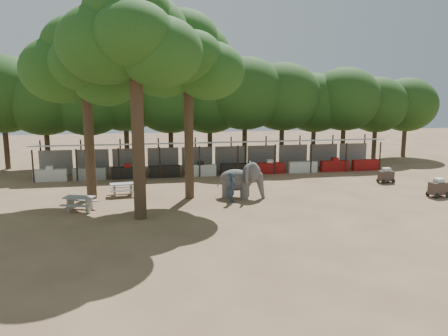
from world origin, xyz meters
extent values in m
plane|color=brown|center=(0.00, 0.00, 0.00)|extent=(100.00, 100.00, 0.00)
cube|color=#92949A|center=(0.00, 14.00, 2.50)|extent=(28.00, 2.99, 0.39)
cylinder|color=#2D2319|center=(-12.60, 12.65, 1.20)|extent=(0.12, 0.12, 2.40)
cylinder|color=#2D2319|center=(-12.60, 15.35, 1.40)|extent=(0.12, 0.12, 2.80)
cube|color=silver|center=(-12.60, 12.90, 0.45)|extent=(2.38, 0.50, 0.90)
cube|color=gray|center=(-12.60, 15.30, 1.00)|extent=(2.52, 0.12, 2.00)
cylinder|color=#2D2319|center=(-9.80, 12.65, 1.20)|extent=(0.12, 0.12, 2.40)
cylinder|color=#2D2319|center=(-9.80, 15.35, 1.40)|extent=(0.12, 0.12, 2.80)
cube|color=gray|center=(-9.80, 12.90, 0.45)|extent=(2.38, 0.50, 0.90)
cube|color=gray|center=(-9.80, 15.30, 1.00)|extent=(2.52, 0.12, 2.00)
cylinder|color=#2D2319|center=(-7.00, 12.65, 1.20)|extent=(0.12, 0.12, 2.40)
cylinder|color=#2D2319|center=(-7.00, 15.35, 1.40)|extent=(0.12, 0.12, 2.80)
cube|color=black|center=(-7.00, 12.90, 0.45)|extent=(2.38, 0.50, 0.90)
cube|color=gray|center=(-7.00, 15.30, 1.00)|extent=(2.52, 0.12, 2.00)
cylinder|color=#2D2319|center=(-4.20, 12.65, 1.20)|extent=(0.12, 0.12, 2.40)
cylinder|color=#2D2319|center=(-4.20, 15.35, 1.40)|extent=(0.12, 0.12, 2.80)
cube|color=black|center=(-4.20, 12.90, 0.45)|extent=(2.38, 0.50, 0.90)
cube|color=gray|center=(-4.20, 15.30, 1.00)|extent=(2.52, 0.12, 2.00)
cylinder|color=#2D2319|center=(-1.40, 12.65, 1.20)|extent=(0.12, 0.12, 2.40)
cylinder|color=#2D2319|center=(-1.40, 15.35, 1.40)|extent=(0.12, 0.12, 2.80)
cube|color=silver|center=(-1.40, 12.90, 0.45)|extent=(2.38, 0.50, 0.90)
cube|color=gray|center=(-1.40, 15.30, 1.00)|extent=(2.52, 0.12, 2.00)
cylinder|color=#2D2319|center=(1.40, 12.65, 1.20)|extent=(0.12, 0.12, 2.40)
cylinder|color=#2D2319|center=(1.40, 15.35, 1.40)|extent=(0.12, 0.12, 2.80)
cube|color=black|center=(1.40, 12.90, 0.45)|extent=(2.38, 0.50, 0.90)
cube|color=gray|center=(1.40, 15.30, 1.00)|extent=(2.52, 0.12, 2.00)
cylinder|color=#2D2319|center=(4.20, 12.65, 1.20)|extent=(0.12, 0.12, 2.40)
cylinder|color=#2D2319|center=(4.20, 15.35, 1.40)|extent=(0.12, 0.12, 2.80)
cube|color=maroon|center=(4.20, 12.90, 0.45)|extent=(2.38, 0.50, 0.90)
cube|color=gray|center=(4.20, 15.30, 1.00)|extent=(2.52, 0.12, 2.00)
cylinder|color=#2D2319|center=(7.00, 12.65, 1.20)|extent=(0.12, 0.12, 2.40)
cylinder|color=#2D2319|center=(7.00, 15.35, 1.40)|extent=(0.12, 0.12, 2.80)
cube|color=silver|center=(7.00, 12.90, 0.45)|extent=(2.38, 0.50, 0.90)
cube|color=gray|center=(7.00, 15.30, 1.00)|extent=(2.52, 0.12, 2.00)
cylinder|color=#2D2319|center=(9.80, 12.65, 1.20)|extent=(0.12, 0.12, 2.40)
cylinder|color=#2D2319|center=(9.80, 15.35, 1.40)|extent=(0.12, 0.12, 2.80)
cube|color=maroon|center=(9.80, 12.90, 0.45)|extent=(2.38, 0.50, 0.90)
cube|color=gray|center=(9.80, 15.30, 1.00)|extent=(2.52, 0.12, 2.00)
cylinder|color=#2D2319|center=(12.60, 12.65, 1.20)|extent=(0.12, 0.12, 2.40)
cylinder|color=#2D2319|center=(12.60, 15.35, 1.40)|extent=(0.12, 0.12, 2.80)
cube|color=maroon|center=(12.60, 12.90, 0.45)|extent=(2.38, 0.50, 0.90)
cube|color=gray|center=(12.60, 15.30, 1.00)|extent=(2.52, 0.12, 2.00)
cylinder|color=#332316|center=(-9.00, 7.00, 4.60)|extent=(0.60, 0.60, 9.20)
cone|color=#332316|center=(-9.00, 7.00, 9.20)|extent=(0.57, 0.57, 2.88)
ellipsoid|color=#13430D|center=(-10.40, 7.30, 7.82)|extent=(4.80, 4.80, 3.94)
ellipsoid|color=#13430D|center=(-7.80, 6.40, 7.42)|extent=(4.20, 4.20, 3.44)
ellipsoid|color=#13430D|center=(-8.80, 8.10, 8.42)|extent=(5.20, 5.20, 4.26)
ellipsoid|color=#13430D|center=(-9.00, 5.70, 8.12)|extent=(3.80, 3.80, 3.12)
ellipsoid|color=#13430D|center=(-9.30, 7.20, 9.22)|extent=(4.40, 4.40, 3.61)
cylinder|color=#332316|center=(-6.00, 2.00, 5.20)|extent=(0.64, 0.64, 10.40)
cone|color=#332316|center=(-6.00, 2.00, 10.40)|extent=(0.61, 0.61, 3.25)
ellipsoid|color=#13430D|center=(-7.40, 2.30, 8.84)|extent=(4.80, 4.80, 3.94)
ellipsoid|color=#13430D|center=(-4.80, 1.40, 8.44)|extent=(4.20, 4.20, 3.44)
ellipsoid|color=#13430D|center=(-5.80, 3.10, 9.44)|extent=(5.20, 5.20, 4.26)
ellipsoid|color=#13430D|center=(-6.00, 0.70, 9.14)|extent=(3.80, 3.80, 3.12)
ellipsoid|color=#13430D|center=(-6.30, 2.20, 10.24)|extent=(4.40, 4.40, 3.61)
cylinder|color=#332316|center=(-3.00, 6.00, 4.80)|extent=(0.56, 0.56, 9.60)
cone|color=#332316|center=(-3.00, 6.00, 9.60)|extent=(0.53, 0.53, 3.00)
ellipsoid|color=#13430D|center=(-4.40, 6.30, 8.16)|extent=(4.80, 4.80, 3.94)
ellipsoid|color=#13430D|center=(-1.80, 5.40, 7.76)|extent=(4.20, 4.20, 3.44)
ellipsoid|color=#13430D|center=(-2.80, 7.10, 8.76)|extent=(5.20, 5.20, 4.26)
ellipsoid|color=#13430D|center=(-3.00, 4.70, 8.46)|extent=(3.80, 3.80, 3.12)
ellipsoid|color=#13430D|center=(-3.30, 6.20, 9.56)|extent=(4.40, 4.40, 3.61)
cylinder|color=#332316|center=(-16.67, 19.00, 1.87)|extent=(0.44, 0.44, 3.74)
ellipsoid|color=#163510|center=(-16.67, 19.00, 5.53)|extent=(6.46, 5.95, 5.61)
cylinder|color=#332316|center=(-13.33, 19.00, 1.87)|extent=(0.44, 0.44, 3.74)
ellipsoid|color=#163510|center=(-13.33, 19.00, 5.53)|extent=(6.46, 5.95, 5.61)
cylinder|color=#332316|center=(-10.00, 19.00, 1.87)|extent=(0.44, 0.44, 3.74)
ellipsoid|color=#163510|center=(-10.00, 19.00, 5.53)|extent=(6.46, 5.95, 5.61)
cylinder|color=#332316|center=(-6.67, 19.00, 1.87)|extent=(0.44, 0.44, 3.74)
ellipsoid|color=#163510|center=(-6.67, 19.00, 5.53)|extent=(6.46, 5.95, 5.61)
cylinder|color=#332316|center=(-3.33, 19.00, 1.87)|extent=(0.44, 0.44, 3.74)
ellipsoid|color=#163510|center=(-3.33, 19.00, 5.53)|extent=(6.46, 5.95, 5.61)
cylinder|color=#332316|center=(0.00, 19.00, 1.87)|extent=(0.44, 0.44, 3.74)
ellipsoid|color=#163510|center=(0.00, 19.00, 5.53)|extent=(6.46, 5.95, 5.61)
cylinder|color=#332316|center=(3.33, 19.00, 1.87)|extent=(0.44, 0.44, 3.74)
ellipsoid|color=#163510|center=(3.33, 19.00, 5.53)|extent=(6.46, 5.95, 5.61)
cylinder|color=#332316|center=(6.67, 19.00, 1.87)|extent=(0.44, 0.44, 3.74)
ellipsoid|color=#163510|center=(6.67, 19.00, 5.53)|extent=(6.46, 5.95, 5.61)
cylinder|color=#332316|center=(10.00, 19.00, 1.87)|extent=(0.44, 0.44, 3.74)
ellipsoid|color=#163510|center=(10.00, 19.00, 5.53)|extent=(6.46, 5.95, 5.61)
cylinder|color=#332316|center=(13.33, 19.00, 1.87)|extent=(0.44, 0.44, 3.74)
ellipsoid|color=#163510|center=(13.33, 19.00, 5.53)|extent=(6.46, 5.95, 5.61)
cylinder|color=#332316|center=(16.67, 19.00, 1.87)|extent=(0.44, 0.44, 3.74)
ellipsoid|color=#163510|center=(16.67, 19.00, 5.53)|extent=(6.46, 5.95, 5.61)
cylinder|color=#332316|center=(20.00, 19.00, 1.87)|extent=(0.44, 0.44, 3.74)
ellipsoid|color=#163510|center=(20.00, 19.00, 5.53)|extent=(6.46, 5.95, 5.61)
ellipsoid|color=#494646|center=(-0.11, 5.69, 1.09)|extent=(2.40, 1.93, 1.35)
cylinder|color=#494646|center=(-0.77, 5.61, 0.57)|extent=(0.63, 0.63, 1.14)
cylinder|color=#494646|center=(-0.52, 6.21, 0.57)|extent=(0.63, 0.63, 1.14)
cylinder|color=#494646|center=(0.29, 5.17, 0.57)|extent=(0.63, 0.63, 1.14)
cylinder|color=#494646|center=(0.54, 5.77, 0.57)|extent=(0.63, 0.63, 1.14)
ellipsoid|color=#494646|center=(0.80, 5.31, 1.57)|extent=(1.42, 1.30, 1.25)
ellipsoid|color=#494646|center=(0.39, 4.82, 1.61)|extent=(0.57, 1.02, 1.28)
ellipsoid|color=#494646|center=(0.86, 5.95, 1.61)|extent=(0.57, 1.02, 1.28)
cone|color=#494646|center=(1.37, 5.08, 0.71)|extent=(0.67, 0.67, 1.42)
imported|color=#26384C|center=(-0.62, 4.48, 0.91)|extent=(0.58, 0.74, 1.81)
cube|color=gray|center=(-9.33, 4.04, 0.79)|extent=(1.80, 1.25, 0.07)
cube|color=gray|center=(-9.84, 4.21, 0.38)|extent=(0.31, 0.66, 0.76)
cube|color=gray|center=(-8.81, 3.86, 0.38)|extent=(0.31, 0.66, 0.76)
cube|color=gray|center=(-9.52, 3.47, 0.46)|extent=(1.64, 0.79, 0.05)
cube|color=gray|center=(-9.13, 4.60, 0.46)|extent=(1.64, 0.79, 0.05)
cube|color=gray|center=(-7.14, 7.38, 0.76)|extent=(1.65, 0.92, 0.06)
cube|color=gray|center=(-7.66, 7.32, 0.37)|extent=(0.18, 0.64, 0.73)
cube|color=gray|center=(-6.61, 7.44, 0.37)|extent=(0.18, 0.64, 0.73)
cube|color=gray|center=(-7.07, 6.81, 0.44)|extent=(1.59, 0.45, 0.05)
cube|color=gray|center=(-7.20, 7.95, 0.44)|extent=(1.59, 0.45, 0.05)
cube|color=#352923|center=(12.45, 3.43, 0.55)|extent=(1.20, 0.85, 0.77)
cylinder|color=black|center=(12.08, 2.99, 0.16)|extent=(0.34, 0.13, 0.33)
cylinder|color=black|center=(12.95, 3.16, 0.16)|extent=(0.34, 0.13, 0.33)
cylinder|color=black|center=(11.95, 3.71, 0.16)|extent=(0.34, 0.13, 0.33)
cylinder|color=black|center=(12.81, 3.87, 0.16)|extent=(0.34, 0.13, 0.33)
cube|color=silver|center=(12.45, 3.43, 1.04)|extent=(0.62, 0.53, 0.27)
cube|color=#352923|center=(11.54, 7.97, 0.51)|extent=(1.05, 0.67, 0.71)
cylinder|color=black|center=(11.16, 7.61, 0.15)|extent=(0.31, 0.08, 0.30)
cylinder|color=black|center=(11.97, 7.67, 0.15)|extent=(0.31, 0.08, 0.30)
cylinder|color=black|center=(11.12, 8.28, 0.15)|extent=(0.31, 0.08, 0.30)
cylinder|color=black|center=(11.93, 8.33, 0.15)|extent=(0.31, 0.08, 0.30)
cube|color=silver|center=(11.54, 7.97, 0.96)|extent=(0.53, 0.44, 0.25)
camera|label=1|loc=(-5.70, -20.51, 6.58)|focal=35.00mm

